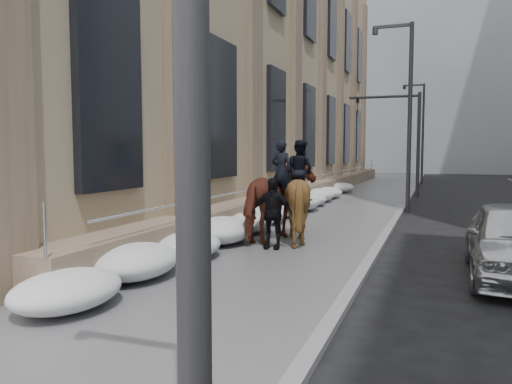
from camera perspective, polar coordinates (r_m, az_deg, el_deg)
ground at (r=9.54m, az=-6.09°, el=-11.24°), size 140.00×140.00×0.00m
sidewalk at (r=18.85m, az=7.40°, el=-3.17°), size 5.00×80.00×0.12m
curb at (r=18.47m, az=15.37°, el=-3.46°), size 0.24×80.00×0.12m
limestone_building at (r=30.36m, az=1.75°, el=16.60°), size 6.10×44.00×18.00m
bg_building_mid at (r=69.18m, az=20.27°, el=13.83°), size 30.00×12.00×28.00m
bg_building_far at (r=81.20m, az=12.98°, el=9.74°), size 24.00×12.00×20.00m
streetlight_mid at (r=22.36m, az=16.78°, el=9.50°), size 1.71×0.24×8.00m
streetlight_far at (r=42.30m, az=18.33°, el=7.08°), size 1.71×0.24×8.00m
traffic_signal at (r=30.33m, az=16.35°, el=7.09°), size 4.10×0.22×6.00m
snow_bank at (r=17.37m, az=1.46°, el=-2.43°), size 1.70×18.10×0.76m
mounted_horse_left at (r=13.91m, az=2.56°, el=-0.71°), size 1.64×2.87×2.80m
mounted_horse_right at (r=13.97m, az=4.62°, el=-0.51°), size 2.55×2.68×2.82m
pedestrian at (r=12.77m, az=1.84°, el=-2.44°), size 1.09×0.49×1.83m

